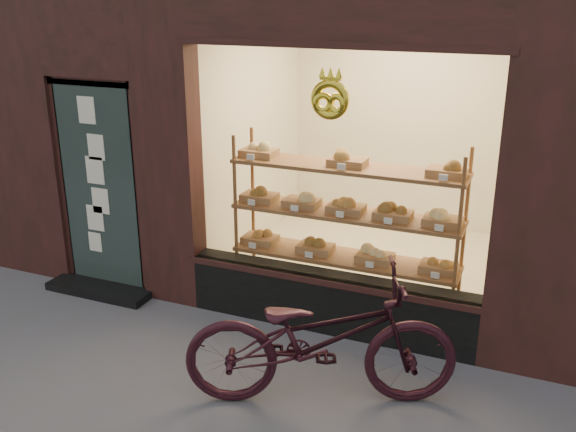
% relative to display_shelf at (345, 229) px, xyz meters
% --- Properties ---
extents(display_shelf, '(2.20, 0.45, 1.70)m').
position_rel_display_shelf_xyz_m(display_shelf, '(0.00, 0.00, 0.00)').
color(display_shelf, brown).
rests_on(display_shelf, ground).
extents(bicycle, '(2.16, 1.45, 1.07)m').
position_rel_display_shelf_xyz_m(bicycle, '(0.30, -1.49, -0.31)').
color(bicycle, black).
rests_on(bicycle, ground).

